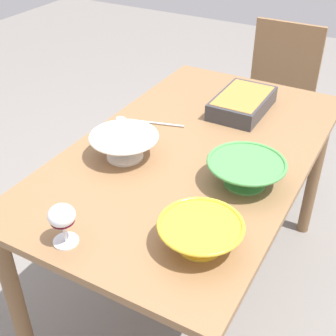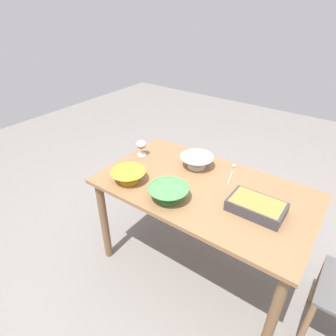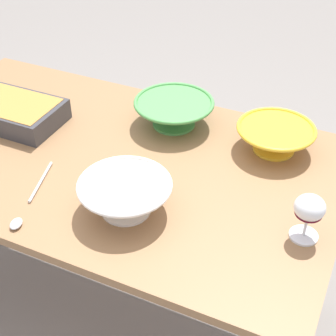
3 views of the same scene
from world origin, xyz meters
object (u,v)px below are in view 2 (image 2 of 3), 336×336
object	(u,v)px
serving_bowl	(129,175)
serving_spoon	(233,170)
mixing_bowl	(169,192)
wine_glass	(141,145)
casserole_dish	(256,206)
small_bowl	(197,161)
dining_table	(203,199)

from	to	relation	value
serving_bowl	serving_spoon	xyz separation A→B (m)	(0.53, 0.54, -0.04)
mixing_bowl	wine_glass	bearing A→B (deg)	146.46
casserole_dish	small_bowl	distance (m)	0.60
serving_spoon	dining_table	bearing A→B (deg)	-102.61
dining_table	wine_glass	size ratio (longest dim) A/B	11.13
mixing_bowl	dining_table	bearing A→B (deg)	63.95
serving_bowl	dining_table	bearing A→B (deg)	28.08
mixing_bowl	serving_spoon	xyz separation A→B (m)	(0.19, 0.55, -0.04)
serving_spoon	casserole_dish	bearing A→B (deg)	-48.06
dining_table	serving_spoon	world-z (taller)	serving_spoon
wine_glass	casserole_dish	size ratio (longest dim) A/B	0.40
wine_glass	mixing_bowl	world-z (taller)	wine_glass
wine_glass	serving_spoon	world-z (taller)	wine_glass
serving_bowl	small_bowl	bearing A→B (deg)	57.23
dining_table	mixing_bowl	bearing A→B (deg)	-116.05
casserole_dish	dining_table	bearing A→B (deg)	173.53
mixing_bowl	small_bowl	world-z (taller)	small_bowl
serving_bowl	serving_spoon	bearing A→B (deg)	45.91
dining_table	serving_spoon	xyz separation A→B (m)	(0.07, 0.30, 0.11)
dining_table	mixing_bowl	xyz separation A→B (m)	(-0.12, -0.25, 0.16)
wine_glass	serving_spoon	bearing A→B (deg)	16.51
casserole_dish	mixing_bowl	size ratio (longest dim) A/B	1.24
dining_table	mixing_bowl	size ratio (longest dim) A/B	5.49
wine_glass	small_bowl	size ratio (longest dim) A/B	0.52
wine_glass	small_bowl	bearing A→B (deg)	12.47
wine_glass	serving_bowl	xyz separation A→B (m)	(0.17, -0.34, -0.04)
casserole_dish	mixing_bowl	xyz separation A→B (m)	(-0.49, -0.20, 0.01)
wine_glass	small_bowl	world-z (taller)	wine_glass
casserole_dish	serving_spoon	world-z (taller)	casserole_dish
serving_bowl	casserole_dish	bearing A→B (deg)	13.71
dining_table	mixing_bowl	world-z (taller)	mixing_bowl
dining_table	serving_bowl	xyz separation A→B (m)	(-0.46, -0.25, 0.15)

